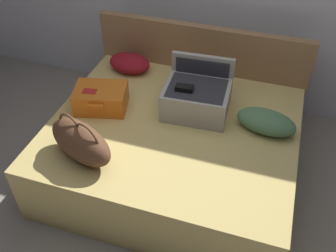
{
  "coord_description": "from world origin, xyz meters",
  "views": [
    {
      "loc": [
        0.66,
        -1.76,
        2.48
      ],
      "look_at": [
        0.0,
        0.28,
        0.63
      ],
      "focal_mm": 40.7,
      "sensor_mm": 36.0,
      "label": 1
    }
  ],
  "objects_px": {
    "duffel_bag": "(81,142)",
    "pillow_center_head": "(130,63)",
    "pillow_near_headboard": "(266,122)",
    "hard_case_medium": "(101,98)",
    "hard_case_large": "(197,96)",
    "bed": "(173,150)"
  },
  "relations": [
    {
      "from": "hard_case_medium",
      "to": "duffel_bag",
      "type": "relative_size",
      "value": 0.8
    },
    {
      "from": "pillow_center_head",
      "to": "hard_case_medium",
      "type": "bearing_deg",
      "value": -90.85
    },
    {
      "from": "hard_case_large",
      "to": "pillow_center_head",
      "type": "relative_size",
      "value": 1.35
    },
    {
      "from": "bed",
      "to": "pillow_center_head",
      "type": "height_order",
      "value": "pillow_center_head"
    },
    {
      "from": "hard_case_large",
      "to": "bed",
      "type": "bearing_deg",
      "value": -119.78
    },
    {
      "from": "bed",
      "to": "hard_case_medium",
      "type": "relative_size",
      "value": 4.05
    },
    {
      "from": "bed",
      "to": "hard_case_large",
      "type": "distance_m",
      "value": 0.49
    },
    {
      "from": "pillow_near_headboard",
      "to": "hard_case_medium",
      "type": "bearing_deg",
      "value": -174.41
    },
    {
      "from": "hard_case_medium",
      "to": "pillow_near_headboard",
      "type": "relative_size",
      "value": 1.04
    },
    {
      "from": "hard_case_medium",
      "to": "bed",
      "type": "bearing_deg",
      "value": -18.11
    },
    {
      "from": "pillow_near_headboard",
      "to": "duffel_bag",
      "type": "bearing_deg",
      "value": -149.74
    },
    {
      "from": "pillow_center_head",
      "to": "pillow_near_headboard",
      "type": "bearing_deg",
      "value": -19.53
    },
    {
      "from": "hard_case_large",
      "to": "duffel_bag",
      "type": "distance_m",
      "value": 0.99
    },
    {
      "from": "hard_case_large",
      "to": "duffel_bag",
      "type": "relative_size",
      "value": 0.9
    },
    {
      "from": "hard_case_medium",
      "to": "pillow_center_head",
      "type": "height_order",
      "value": "hard_case_medium"
    },
    {
      "from": "bed",
      "to": "hard_case_medium",
      "type": "distance_m",
      "value": 0.73
    },
    {
      "from": "hard_case_medium",
      "to": "hard_case_large",
      "type": "bearing_deg",
      "value": 0.89
    },
    {
      "from": "duffel_bag",
      "to": "pillow_center_head",
      "type": "distance_m",
      "value": 1.17
    },
    {
      "from": "hard_case_large",
      "to": "hard_case_medium",
      "type": "distance_m",
      "value": 0.78
    },
    {
      "from": "bed",
      "to": "pillow_near_headboard",
      "type": "xyz_separation_m",
      "value": [
        0.69,
        0.17,
        0.35
      ]
    },
    {
      "from": "hard_case_medium",
      "to": "duffel_bag",
      "type": "height_order",
      "value": "duffel_bag"
    },
    {
      "from": "duffel_bag",
      "to": "pillow_center_head",
      "type": "xyz_separation_m",
      "value": [
        -0.12,
        1.16,
        -0.07
      ]
    }
  ]
}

